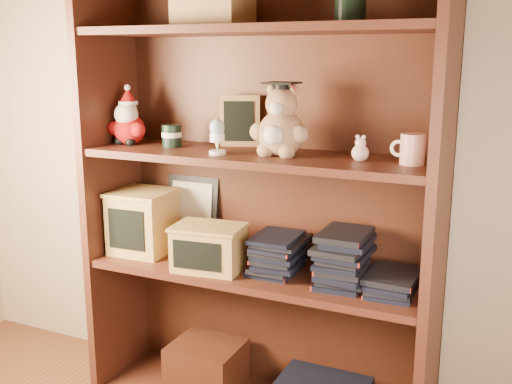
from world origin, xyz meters
The scene contains 16 objects.
bookcase centered at (-0.06, 1.36, 0.78)m, with size 1.20×0.35×1.60m.
shelf_lower centered at (-0.06, 1.30, 0.54)m, with size 1.14×0.33×0.02m.
shelf_upper centered at (-0.06, 1.30, 0.94)m, with size 1.14×0.33×0.02m.
santa_plush centered at (-0.56, 1.30, 1.03)m, with size 0.15×0.11×0.22m.
teachers_tin centered at (-0.38, 1.30, 0.99)m, with size 0.07×0.07×0.08m.
chalkboard_plaque centered at (-0.17, 1.42, 1.04)m, with size 0.13×0.10×0.18m.
egg_cup centered at (-0.16, 1.23, 1.01)m, with size 0.05×0.05×0.11m.
grad_teddy_bear centered at (0.03, 1.30, 1.04)m, with size 0.20×0.17×0.24m.
pink_figurine centered at (0.29, 1.31, 0.98)m, with size 0.05×0.05×0.08m.
teacher_mug centered at (0.44, 1.30, 1.00)m, with size 0.10×0.07×0.09m.
certificate_frame centered at (-0.39, 1.44, 0.68)m, with size 0.21×0.06×0.27m.
treats_box centered at (-0.51, 1.30, 0.67)m, with size 0.22×0.22×0.23m.
pencils_box centered at (-0.20, 1.24, 0.63)m, with size 0.25×0.19×0.15m.
book_stack_left centered at (0.02, 1.30, 0.62)m, with size 0.14×0.20×0.14m.
book_stack_mid centered at (0.25, 1.30, 0.63)m, with size 0.14×0.20×0.16m.
book_stack_right centered at (0.41, 1.30, 0.58)m, with size 0.14×0.20×0.06m.
Camera 1 is at (0.75, -0.44, 1.26)m, focal length 42.00 mm.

